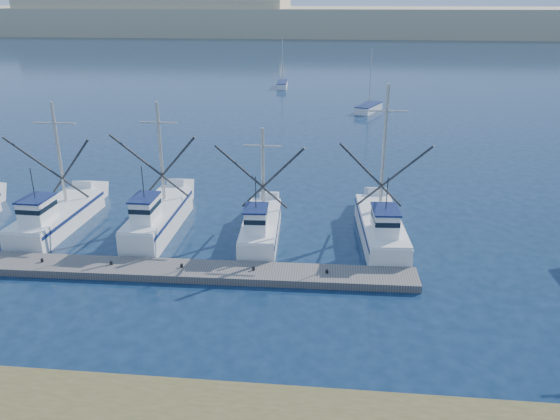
% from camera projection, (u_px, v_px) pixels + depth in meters
% --- Properties ---
extents(ground, '(500.00, 500.00, 0.00)m').
position_uv_depth(ground, '(310.00, 343.00, 24.27)').
color(ground, '#0B1E34').
rests_on(ground, ground).
extents(floating_dock, '(31.85, 2.72, 0.42)m').
position_uv_depth(floating_dock, '(129.00, 269.00, 30.40)').
color(floating_dock, slate).
rests_on(floating_dock, ground).
extents(dune_ridge, '(360.00, 60.00, 10.00)m').
position_uv_depth(dune_ridge, '(337.00, 21.00, 216.82)').
color(dune_ridge, tan).
rests_on(dune_ridge, ground).
extents(trawler_fleet, '(31.84, 9.01, 9.52)m').
position_uv_depth(trawler_fleet, '(152.00, 221.00, 34.93)').
color(trawler_fleet, white).
rests_on(trawler_fleet, ground).
extents(sailboat_near, '(3.89, 5.75, 8.10)m').
position_uv_depth(sailboat_near, '(369.00, 108.00, 72.33)').
color(sailboat_near, white).
rests_on(sailboat_near, ground).
extents(sailboat_far, '(1.82, 5.90, 8.10)m').
position_uv_depth(sailboat_far, '(282.00, 84.00, 91.49)').
color(sailboat_far, white).
rests_on(sailboat_far, ground).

